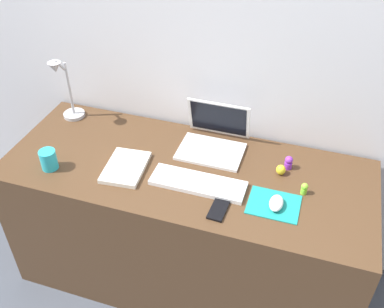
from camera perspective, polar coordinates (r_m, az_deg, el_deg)
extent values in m
plane|color=#474C56|center=(2.52, -0.67, -14.83)|extent=(6.00, 6.00, 0.00)
cube|color=silver|center=(2.24, 2.21, 4.71)|extent=(2.87, 0.05, 1.56)
cube|color=#4C331E|center=(2.24, -0.73, -9.14)|extent=(1.67, 0.66, 0.74)
cube|color=white|center=(2.07, 2.43, 0.32)|extent=(0.30, 0.21, 0.01)
cube|color=white|center=(2.11, 3.48, 4.60)|extent=(0.30, 0.06, 0.20)
cube|color=black|center=(2.11, 3.44, 4.55)|extent=(0.27, 0.04, 0.17)
cube|color=white|center=(1.89, 0.78, -3.79)|extent=(0.41, 0.13, 0.02)
cube|color=teal|center=(1.84, 10.50, -6.41)|extent=(0.21, 0.17, 0.00)
ellipsoid|color=white|center=(1.82, 10.82, -6.24)|extent=(0.06, 0.10, 0.03)
cube|color=black|center=(1.79, 3.46, -7.11)|extent=(0.07, 0.13, 0.01)
cylinder|color=#B7B7BC|center=(2.40, -14.95, 4.96)|extent=(0.11, 0.11, 0.02)
cylinder|color=#B7B7BC|center=(2.33, -15.55, 8.10)|extent=(0.01, 0.01, 0.29)
cylinder|color=#B7B7BC|center=(2.23, -16.71, 10.94)|extent=(0.01, 0.07, 0.08)
cone|color=#B7B7BC|center=(2.20, -17.26, 10.63)|extent=(0.06, 0.06, 0.05)
cube|color=silver|center=(2.00, -8.56, -1.70)|extent=(0.19, 0.25, 0.02)
cylinder|color=#28B7CC|center=(2.06, -18.02, -0.70)|extent=(0.07, 0.07, 0.09)
cylinder|color=#8CDB33|center=(1.91, 14.23, -4.59)|extent=(0.03, 0.03, 0.03)
sphere|color=#8CDB33|center=(1.90, 14.35, -4.02)|extent=(0.03, 0.03, 0.03)
cylinder|color=purple|center=(2.02, 12.29, -1.42)|extent=(0.03, 0.03, 0.03)
sphere|color=purple|center=(2.00, 12.40, -0.75)|extent=(0.03, 0.03, 0.03)
ellipsoid|color=yellow|center=(1.98, 11.40, -2.01)|extent=(0.04, 0.04, 0.05)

